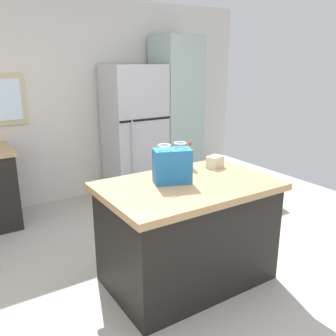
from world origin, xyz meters
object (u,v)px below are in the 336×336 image
(kitchen_island, at_px, (187,232))
(refrigerator, at_px, (134,132))
(shopping_bag, at_px, (172,166))
(bottle, at_px, (190,156))
(tall_cabinet, at_px, (176,114))
(small_box, at_px, (215,162))

(kitchen_island, relative_size, refrigerator, 0.79)
(refrigerator, bearing_deg, shopping_bag, -109.48)
(bottle, bearing_deg, refrigerator, 78.92)
(refrigerator, distance_m, bottle, 1.78)
(refrigerator, height_order, shopping_bag, refrigerator)
(kitchen_island, height_order, tall_cabinet, tall_cabinet)
(tall_cabinet, xyz_separation_m, bottle, (-1.02, -1.74, -0.08))
(tall_cabinet, relative_size, small_box, 15.04)
(shopping_bag, bearing_deg, small_box, 14.60)
(small_box, distance_m, bottle, 0.24)
(shopping_bag, xyz_separation_m, small_box, (0.57, 0.15, -0.09))
(refrigerator, xyz_separation_m, tall_cabinet, (0.68, 0.00, 0.19))
(tall_cabinet, relative_size, bottle, 8.92)
(refrigerator, xyz_separation_m, bottle, (-0.34, -1.74, 0.10))
(kitchen_island, distance_m, shopping_bag, 0.59)
(shopping_bag, xyz_separation_m, bottle, (0.37, 0.26, -0.03))
(refrigerator, bearing_deg, tall_cabinet, 0.02)
(small_box, bearing_deg, refrigerator, 85.67)
(small_box, bearing_deg, kitchen_island, -153.87)
(small_box, bearing_deg, bottle, 151.05)
(shopping_bag, distance_m, bottle, 0.45)
(shopping_bag, bearing_deg, tall_cabinet, 55.34)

